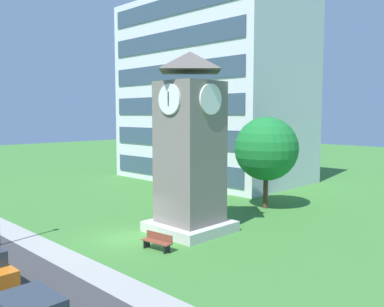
# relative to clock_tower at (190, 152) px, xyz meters

# --- Properties ---
(ground_plane) EXTENTS (160.00, 160.00, 0.00)m
(ground_plane) POSITION_rel_clock_tower_xyz_m (-1.65, -3.73, -4.82)
(ground_plane) COLOR #3D7A33
(kerb_strip) EXTENTS (120.00, 1.60, 0.01)m
(kerb_strip) POSITION_rel_clock_tower_xyz_m (-1.65, -7.69, -4.82)
(kerb_strip) COLOR #9E9E99
(kerb_strip) RESTS_ON ground
(office_building) EXTENTS (19.57, 11.99, 19.20)m
(office_building) POSITION_rel_clock_tower_xyz_m (-12.91, 16.42, 4.78)
(office_building) COLOR silver
(office_building) RESTS_ON ground
(clock_tower) EXTENTS (4.30, 4.30, 10.75)m
(clock_tower) POSITION_rel_clock_tower_xyz_m (0.00, 0.00, 0.00)
(clock_tower) COLOR slate
(clock_tower) RESTS_ON ground
(park_bench) EXTENTS (1.84, 0.69, 0.88)m
(park_bench) POSITION_rel_clock_tower_xyz_m (1.28, -3.70, -4.36)
(park_bench) COLOR brown
(park_bench) RESTS_ON ground
(tree_by_building) EXTENTS (4.78, 4.78, 6.92)m
(tree_by_building) POSITION_rel_clock_tower_xyz_m (-0.31, 8.41, -0.30)
(tree_by_building) COLOR #513823
(tree_by_building) RESTS_ON ground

